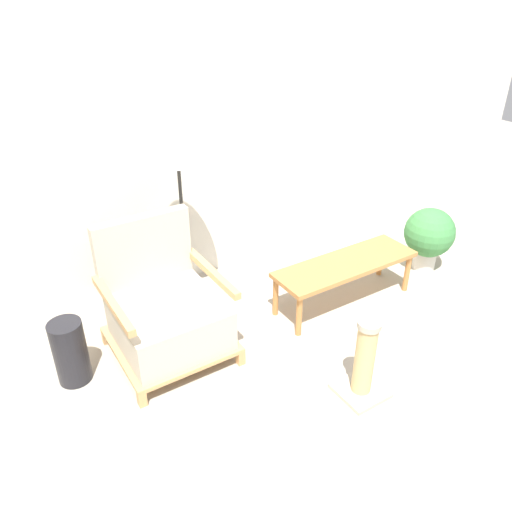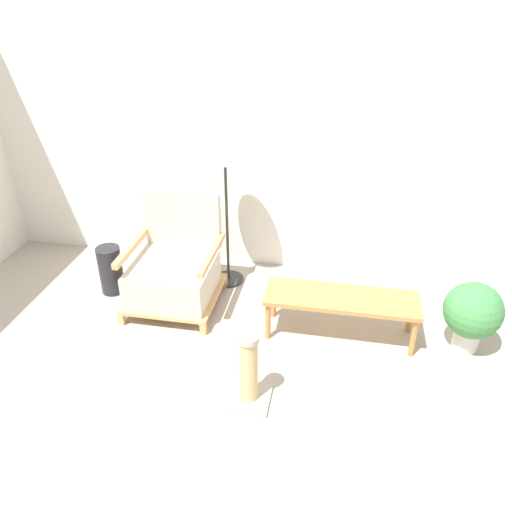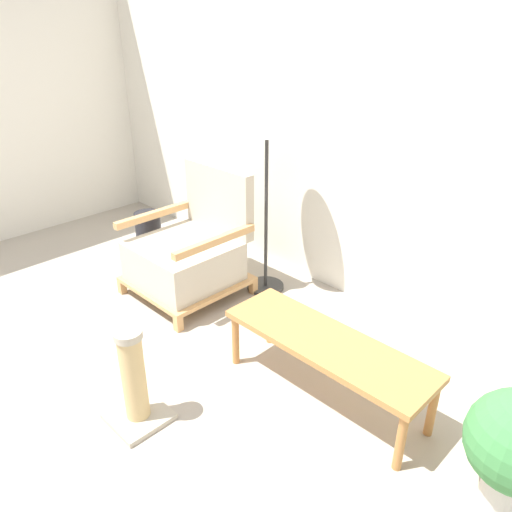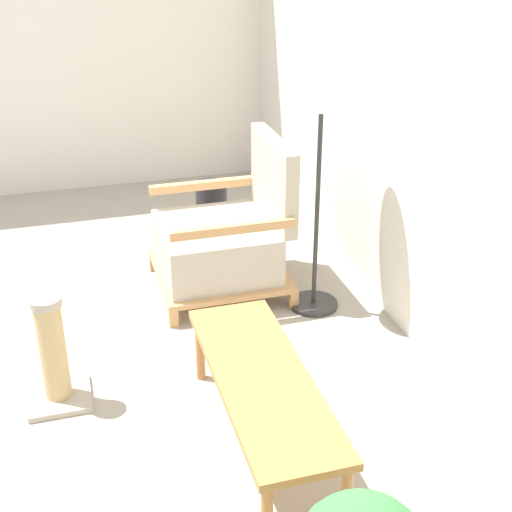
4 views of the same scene
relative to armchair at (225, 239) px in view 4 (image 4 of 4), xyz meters
name	(u,v)px [view 4 (image 4 of 4)]	position (x,y,z in m)	size (l,w,h in m)	color
wall_back	(424,78)	(0.65, 0.84, 1.03)	(8.00, 0.06, 2.70)	silver
wall_left	(43,17)	(-2.00, -0.86, 1.03)	(0.06, 8.00, 2.70)	silver
armchair	(225,239)	(0.00, 0.00, 0.00)	(0.75, 0.75, 0.91)	tan
floor_lamp	(322,89)	(0.36, 0.43, 0.93)	(0.38, 0.38, 1.47)	#2D2D2D
coffee_table	(262,384)	(1.42, -0.19, 0.00)	(1.18, 0.38, 0.37)	#B2753D
vase	(212,214)	(-0.63, 0.07, -0.10)	(0.21, 0.21, 0.44)	black
scratching_post	(54,359)	(0.85, -1.02, -0.09)	(0.29, 0.29, 0.55)	#B2A893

